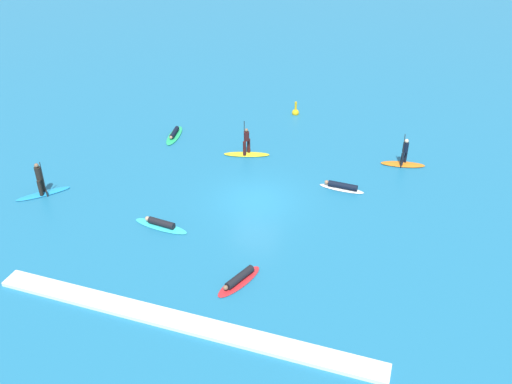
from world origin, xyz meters
The scene contains 10 objects.
ground_plane centered at (0.00, 0.00, 0.00)m, with size 120.00×120.00×0.00m, color #1E6B93.
surfer_on_yellow_board centered at (-2.14, 4.60, 0.42)m, with size 2.83×1.38×2.05m.
surfer_on_orange_board centered at (6.96, 6.32, 0.40)m, with size 2.62×1.16×2.02m.
surfer_on_red_board centered at (1.36, -6.32, 0.15)m, with size 1.59×2.61×0.41m.
surfer_on_blue_board centered at (-10.98, -3.07, 0.54)m, with size 2.32×2.49×2.14m.
surfer_on_white_board centered at (4.07, 2.50, 0.17)m, with size 2.46×0.67×0.40m.
surfer_on_green_board centered at (-7.43, 5.56, 0.13)m, with size 1.21×2.88×0.40m.
surfer_on_teal_board centered at (-3.64, -3.75, 0.15)m, with size 2.95×0.99×0.41m.
marker_buoy centered at (-0.89, 11.42, 0.18)m, with size 0.49×0.49×1.05m.
wave_crest centered at (0.00, -9.28, 0.09)m, with size 16.02×0.90×0.18m, color white.
Camera 1 is at (7.51, -22.48, 15.30)m, focal length 37.63 mm.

